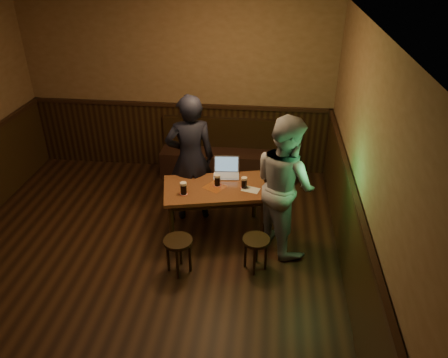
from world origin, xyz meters
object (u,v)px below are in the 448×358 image
pub_table (215,193)px  pint_left (184,188)px  stool_left (178,246)px  laptop (226,171)px  bench (228,158)px  pint_right (244,183)px  pint_mid (217,180)px  person_suit (190,159)px  stool_right (256,245)px  person_grey (285,184)px

pub_table → pint_left: size_ratio=8.68×
pint_left → stool_left: bearing=-86.3°
laptop → pub_table: bearing=-112.4°
bench → pint_right: (0.38, -1.62, 0.48)m
bench → pint_mid: bearing=-89.1°
pint_left → laptop: bearing=49.4°
pub_table → person_suit: size_ratio=0.80×
stool_right → person_grey: person_grey is taller
stool_left → laptop: (0.44, 1.19, 0.40)m
pint_left → pint_right: (0.75, 0.24, -0.01)m
bench → laptop: size_ratio=6.05×
pub_table → person_suit: bearing=123.9°
stool_right → pint_left: size_ratio=2.64×
stool_left → stool_right: 0.92m
pint_right → pint_mid: bearing=176.2°
pub_table → pint_right: 0.41m
pint_mid → pint_right: 0.35m
pint_left → stool_right: bearing=-26.7°
pint_right → person_suit: person_suit is taller
stool_right → laptop: 1.22m
pint_right → stool_left: bearing=-129.2°
pint_mid → person_grey: 0.89m
pint_mid → person_grey: size_ratio=0.09×
stool_right → person_grey: 0.82m
pub_table → laptop: (0.11, 0.35, 0.16)m
person_suit → stool_right: bearing=115.0°
pub_table → pint_left: bearing=-162.2°
pint_mid → pint_right: pint_mid is taller
bench → stool_right: size_ratio=4.96×
bench → pub_table: bearing=-90.0°
bench → laptop: (0.11, -1.29, 0.46)m
stool_right → person_grey: (0.31, 0.53, 0.54)m
pint_left → pint_mid: (0.40, 0.26, -0.00)m
stool_right → pint_mid: 1.02m
pint_right → person_suit: size_ratio=0.09×
pub_table → person_grey: size_ratio=0.81×
pint_left → laptop: laptop is taller
pub_table → person_suit: (-0.38, 0.36, 0.30)m
pub_table → person_suit: 0.60m
stool_left → pint_left: bearing=93.7°
bench → pint_left: size_ratio=13.09×
pint_left → person_suit: 0.59m
stool_left → pint_left: pint_left is taller
stool_right → pint_left: bearing=153.3°
pub_table → stool_right: 0.94m
person_grey → person_suit: bearing=34.4°
laptop → person_grey: bearing=-37.7°
pint_mid → pint_right: bearing=-3.8°
stool_left → pint_right: (0.71, 0.87, 0.41)m
person_suit → person_grey: 1.37m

